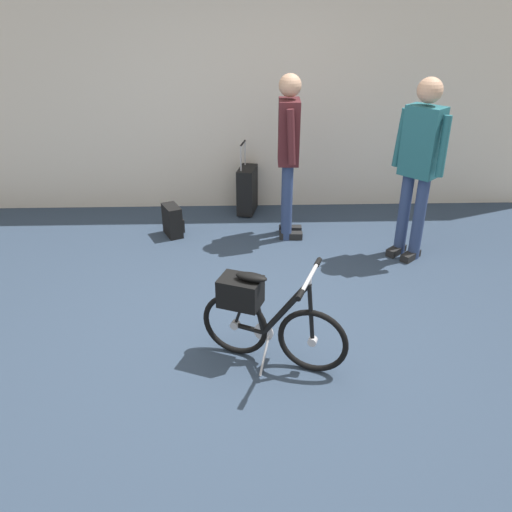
# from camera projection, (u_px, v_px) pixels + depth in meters

# --- Properties ---
(ground_plane) EXTENTS (7.45, 7.45, 0.00)m
(ground_plane) POSITION_uv_depth(u_px,v_px,m) (248.00, 331.00, 3.96)
(ground_plane) COLOR #2D3D51
(back_wall) EXTENTS (7.45, 0.10, 2.88)m
(back_wall) POSITION_uv_depth(u_px,v_px,m) (243.00, 81.00, 5.65)
(back_wall) COLOR silver
(back_wall) RESTS_ON ground_plane
(folding_bike_foreground) EXTENTS (0.98, 0.57, 0.74)m
(folding_bike_foreground) POSITION_uv_depth(u_px,v_px,m) (262.00, 316.00, 3.50)
(folding_bike_foreground) COLOR black
(folding_bike_foreground) RESTS_ON ground_plane
(visitor_near_wall) EXTENTS (0.39, 0.41, 1.68)m
(visitor_near_wall) POSITION_uv_depth(u_px,v_px,m) (419.00, 160.00, 4.66)
(visitor_near_wall) COLOR navy
(visitor_near_wall) RESTS_ON ground_plane
(visitor_browsing) EXTENTS (0.28, 0.54, 1.65)m
(visitor_browsing) POSITION_uv_depth(u_px,v_px,m) (289.00, 148.00, 5.08)
(visitor_browsing) COLOR navy
(visitor_browsing) RESTS_ON ground_plane
(rolling_suitcase) EXTENTS (0.25, 0.39, 0.83)m
(rolling_suitcase) POSITION_uv_depth(u_px,v_px,m) (247.00, 190.00, 5.94)
(rolling_suitcase) COLOR black
(rolling_suitcase) RESTS_ON ground_plane
(backpack_on_floor) EXTENTS (0.25, 0.30, 0.33)m
(backpack_on_floor) POSITION_uv_depth(u_px,v_px,m) (173.00, 221.00, 5.44)
(backpack_on_floor) COLOR black
(backpack_on_floor) RESTS_ON ground_plane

